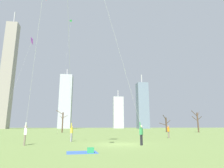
% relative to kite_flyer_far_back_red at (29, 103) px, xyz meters
% --- Properties ---
extents(ground_plane, '(400.00, 400.00, 0.00)m').
position_rel_kite_flyer_far_back_red_xyz_m(ground_plane, '(7.64, 0.88, -3.35)').
color(ground_plane, olive).
extents(kite_flyer_far_back_red, '(2.03, 5.41, 13.40)m').
position_rel_kite_flyer_far_back_red_xyz_m(kite_flyer_far_back_red, '(0.00, 0.00, 0.00)').
color(kite_flyer_far_back_red, '#726656').
rests_on(kite_flyer_far_back_red, ground).
extents(kite_flyer_midfield_left_pink, '(5.77, 5.29, 15.25)m').
position_rel_kite_flyer_far_back_red_xyz_m(kite_flyer_midfield_left_pink, '(7.99, -1.39, 0.91)').
color(kite_flyer_midfield_left_pink, black).
rests_on(kite_flyer_midfield_left_pink, ground).
extents(kite_flyer_foreground_left_white, '(0.60, 16.19, 16.08)m').
position_rel_kite_flyer_far_back_red_xyz_m(kite_flyer_foreground_left_white, '(3.16, 1.66, 0.32)').
color(kite_flyer_foreground_left_white, gray).
rests_on(kite_flyer_foreground_left_white, ground).
extents(bystander_far_off_by_trees, '(0.36, 0.43, 1.62)m').
position_rel_kite_flyer_far_back_red_xyz_m(bystander_far_off_by_trees, '(15.54, 9.08, -2.44)').
color(bystander_far_off_by_trees, '#726656').
rests_on(bystander_far_off_by_trees, ground).
extents(distant_kite_drifting_left_green, '(1.87, 1.65, 28.06)m').
position_rel_kite_flyer_far_back_red_xyz_m(distant_kite_drifting_left_green, '(-0.39, 28.63, 19.17)').
color(distant_kite_drifting_left_green, green).
rests_on(distant_kite_drifting_left_green, ground).
extents(distant_kite_high_overhead_purple, '(5.64, 4.93, 14.80)m').
position_rel_kite_flyer_far_back_red_xyz_m(distant_kite_high_overhead_purple, '(-4.33, 12.51, 9.92)').
color(distant_kite_high_overhead_purple, purple).
rests_on(distant_kite_high_overhead_purple, ground).
extents(picnic_spot, '(1.93, 1.58, 0.31)m').
position_rel_kite_flyer_far_back_red_xyz_m(picnic_spot, '(4.73, -4.23, -3.25)').
color(picnic_spot, '#3359B2').
rests_on(picnic_spot, ground).
extents(bare_tree_left_of_center, '(2.84, 0.75, 5.52)m').
position_rel_kite_flyer_far_back_red_xyz_m(bare_tree_left_of_center, '(-1.44, 33.85, -0.62)').
color(bare_tree_left_of_center, '#4C3828').
rests_on(bare_tree_left_of_center, ground).
extents(bare_tree_leftmost, '(2.79, 2.06, 4.51)m').
position_rel_kite_flyer_far_back_red_xyz_m(bare_tree_leftmost, '(25.74, 34.26, -1.27)').
color(bare_tree_leftmost, '#423326').
rests_on(bare_tree_leftmost, ground).
extents(bare_tree_center, '(3.01, 2.39, 5.58)m').
position_rel_kite_flyer_far_back_red_xyz_m(bare_tree_center, '(32.90, 30.96, -0.54)').
color(bare_tree_center, '#4C3828').
rests_on(bare_tree_center, ground).
extents(skyline_mid_tower_right, '(8.62, 9.89, 43.34)m').
position_rel_kite_flyer_far_back_red_xyz_m(skyline_mid_tower_right, '(-11.14, 125.50, 15.79)').
color(skyline_mid_tower_right, '#9EA3AD').
rests_on(skyline_mid_tower_right, ground).
extents(skyline_squat_block, '(7.23, 6.91, 36.75)m').
position_rel_kite_flyer_far_back_red_xyz_m(skyline_squat_block, '(41.54, 110.17, 12.02)').
color(skyline_squat_block, slate).
rests_on(skyline_squat_block, ground).
extents(skyline_wide_slab, '(7.18, 6.14, 78.19)m').
position_rel_kite_flyer_far_back_red_xyz_m(skyline_wide_slab, '(-46.49, 109.57, 31.41)').
color(skyline_wide_slab, gray).
rests_on(skyline_wide_slab, ground).
extents(skyline_mid_tower_left, '(7.61, 5.18, 28.59)m').
position_rel_kite_flyer_far_back_red_xyz_m(skyline_mid_tower_left, '(27.58, 127.34, 8.39)').
color(skyline_mid_tower_left, '#B2B2B7').
rests_on(skyline_mid_tower_left, ground).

